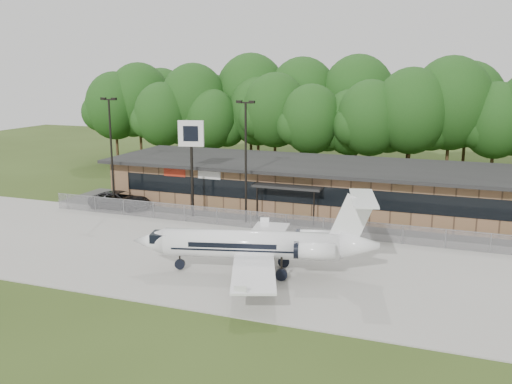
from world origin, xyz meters
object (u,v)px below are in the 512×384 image
at_px(terminal, 326,186).
at_px(business_jet, 260,245).
at_px(pole_sign, 191,144).
at_px(suv, 120,200).

height_order(terminal, business_jet, business_jet).
bearing_deg(business_jet, terminal, 76.40).
xyz_separation_m(terminal, pole_sign, (-10.11, -7.14, 4.28)).
bearing_deg(pole_sign, terminal, 22.30).
height_order(terminal, pole_sign, pole_sign).
height_order(business_jet, pole_sign, pole_sign).
bearing_deg(pole_sign, suv, 164.48).
height_order(terminal, suv, terminal).
xyz_separation_m(suv, pole_sign, (7.64, -0.34, 5.65)).
height_order(business_jet, suv, business_jet).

